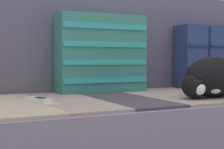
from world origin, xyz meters
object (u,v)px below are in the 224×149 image
Objects in this scene: couch at (136,141)px; game_remote_far at (40,101)px; throw_pillow_quilted at (212,57)px; throw_pillow_striped at (102,53)px; sleeping_cat at (213,78)px.

game_remote_far is (-0.47, -0.10, 0.22)m from couch.
throw_pillow_quilted reaches higher than couch.
throw_pillow_striped is 2.23× the size of game_remote_far.
couch is 0.45m from sleeping_cat.
sleeping_cat reaches higher than game_remote_far.
game_remote_far is at bearing -164.44° from throw_pillow_quilted.
couch is at bearing 11.69° from game_remote_far.
throw_pillow_striped is at bearing -179.96° from throw_pillow_quilted.
couch is 0.53m from game_remote_far.
throw_pillow_striped is at bearing 126.87° from sleeping_cat.
sleeping_cat is (0.33, -0.44, -0.11)m from throw_pillow_striped.
throw_pillow_quilted is at bearing 15.56° from game_remote_far.
couch is 0.47m from throw_pillow_striped.
game_remote_far is (-1.11, -0.31, -0.17)m from throw_pillow_quilted.
throw_pillow_quilted is 1.03× the size of throw_pillow_striped.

